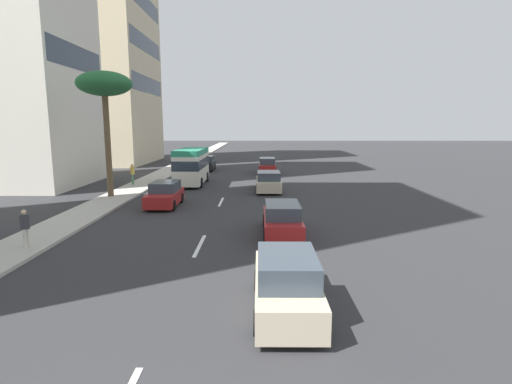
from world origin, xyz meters
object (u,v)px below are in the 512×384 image
at_px(car_second, 269,182).
at_px(car_fifth, 165,195).
at_px(pedestrian_near_lamp, 25,227).
at_px(pedestrian_by_tree, 132,173).
at_px(car_fourth, 287,284).
at_px(car_sixth, 267,166).
at_px(palm_tree, 104,87).
at_px(car_third, 282,219).
at_px(car_seventh, 206,164).
at_px(minibus_lead, 192,165).

xyz_separation_m(car_second, car_fifth, (-5.84, 6.77, -0.01)).
relative_size(pedestrian_near_lamp, pedestrian_by_tree, 0.90).
xyz_separation_m(car_fourth, car_sixth, (32.60, -0.14, -0.00)).
distance_m(car_sixth, palm_tree, 20.16).
xyz_separation_m(car_fifth, pedestrian_by_tree, (8.50, 4.71, 0.38)).
xyz_separation_m(car_third, car_sixth, (24.68, 0.19, 0.06)).
xyz_separation_m(car_seventh, pedestrian_near_lamp, (-29.84, 3.55, 0.23)).
xyz_separation_m(car_fourth, car_seventh, (35.26, 6.83, -0.01)).
xyz_separation_m(car_third, car_fourth, (-7.93, 0.33, 0.06)).
bearing_deg(car_seventh, car_sixth, 69.13).
relative_size(pedestrian_by_tree, palm_tree, 0.20).
distance_m(car_third, car_fifth, 9.82).
bearing_deg(car_third, palm_tree, 50.51).
distance_m(car_fourth, pedestrian_near_lamp, 11.72).
height_order(car_fifth, car_seventh, car_seventh).
height_order(minibus_lead, pedestrian_by_tree, minibus_lead).
height_order(car_fourth, pedestrian_near_lamp, pedestrian_near_lamp).
bearing_deg(car_fifth, pedestrian_near_lamp, -21.30).
xyz_separation_m(car_fourth, car_fifth, (14.70, 6.77, -0.05)).
height_order(minibus_lead, car_sixth, minibus_lead).
bearing_deg(car_third, car_second, 1.51).
height_order(car_fifth, pedestrian_near_lamp, pedestrian_near_lamp).
distance_m(car_fourth, pedestrian_by_tree, 25.89).
relative_size(car_fourth, pedestrian_by_tree, 2.57).
bearing_deg(pedestrian_by_tree, minibus_lead, 55.69).
height_order(car_fifth, pedestrian_by_tree, pedestrian_by_tree).
distance_m(car_seventh, pedestrian_by_tree, 12.94).
height_order(car_seventh, palm_tree, palm_tree).
height_order(car_third, pedestrian_near_lamp, pedestrian_near_lamp).
bearing_deg(car_fifth, car_sixth, 158.87).
relative_size(car_second, palm_tree, 0.53).
distance_m(car_fifth, pedestrian_near_lamp, 9.96).
relative_size(minibus_lead, pedestrian_near_lamp, 4.20).
xyz_separation_m(car_fourth, pedestrian_near_lamp, (5.43, 10.39, 0.21)).
bearing_deg(car_fifth, car_second, 130.79).
xyz_separation_m(car_fourth, pedestrian_by_tree, (23.20, 11.48, 0.32)).
bearing_deg(car_second, pedestrian_near_lamp, 145.50).
xyz_separation_m(car_fifth, car_seventh, (20.56, 0.06, 0.04)).
height_order(car_third, pedestrian_by_tree, pedestrian_by_tree).
xyz_separation_m(car_second, car_fourth, (-20.55, 0.00, 0.05)).
bearing_deg(pedestrian_by_tree, car_seventh, 112.24).
xyz_separation_m(minibus_lead, car_fifth, (-9.57, 0.17, -0.96)).
height_order(pedestrian_near_lamp, palm_tree, palm_tree).
distance_m(minibus_lead, car_seventh, 11.04).
distance_m(pedestrian_near_lamp, palm_tree, 13.85).
bearing_deg(car_fourth, pedestrian_by_tree, 26.34).
height_order(car_fifth, palm_tree, palm_tree).
bearing_deg(minibus_lead, car_fifth, -0.99).
height_order(car_fourth, car_fifth, car_fourth).
distance_m(car_second, car_seventh, 16.23).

